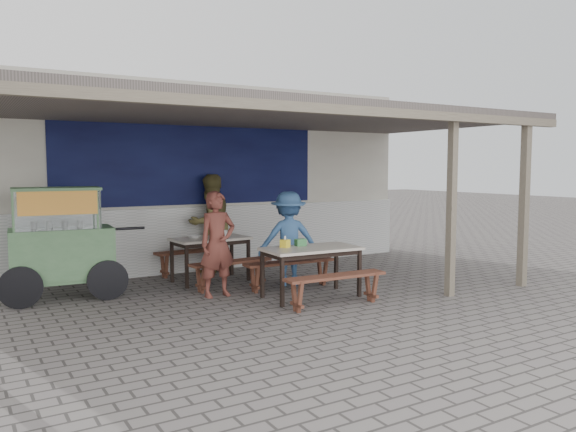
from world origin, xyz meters
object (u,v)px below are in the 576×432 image
(patron_right_table, at_px, (288,239))
(condiment_bowl, at_px, (194,237))
(donation_box, at_px, (301,242))
(bench_left_wall, at_px, (192,256))
(bench_left_street, at_px, (231,268))
(bench_right_street, at_px, (336,283))
(tissue_box, at_px, (285,243))
(table_left, at_px, (210,242))
(table_right, at_px, (311,252))
(vendor_cart, at_px, (61,239))
(patron_street_side, at_px, (218,244))
(bench_right_wall, at_px, (290,268))
(condiment_jar, at_px, (225,233))
(patron_wall_side, at_px, (210,223))

(patron_right_table, bearing_deg, condiment_bowl, -18.24)
(donation_box, bearing_deg, bench_left_wall, 109.45)
(bench_left_street, distance_m, donation_box, 1.26)
(bench_right_street, relative_size, tissue_box, 13.30)
(table_left, bearing_deg, table_right, -70.00)
(vendor_cart, relative_size, condiment_bowl, 10.71)
(bench_right_street, bearing_deg, condiment_bowl, 114.71)
(patron_street_side, height_order, tissue_box, patron_street_side)
(patron_street_side, bearing_deg, table_right, -36.87)
(vendor_cart, bearing_deg, patron_right_table, -10.07)
(vendor_cart, height_order, patron_right_table, vendor_cart)
(vendor_cart, xyz_separation_m, patron_street_side, (2.04, -1.03, -0.10))
(condiment_bowl, bearing_deg, bench_right_wall, -48.52)
(tissue_box, xyz_separation_m, condiment_jar, (-0.15, 1.81, -0.01))
(vendor_cart, xyz_separation_m, condiment_bowl, (2.12, 0.13, -0.12))
(bench_left_wall, relative_size, bench_right_wall, 0.90)
(condiment_jar, bearing_deg, condiment_bowl, -172.62)
(bench_left_street, relative_size, patron_wall_side, 0.76)
(table_right, distance_m, patron_street_side, 1.40)
(vendor_cart, distance_m, donation_box, 3.53)
(patron_wall_side, height_order, condiment_jar, patron_wall_side)
(bench_right_street, bearing_deg, bench_left_street, 114.96)
(tissue_box, distance_m, donation_box, 0.28)
(bench_right_wall, distance_m, patron_right_table, 0.51)
(bench_left_wall, relative_size, bench_right_street, 0.90)
(table_left, xyz_separation_m, patron_wall_side, (0.34, 0.80, 0.23))
(bench_right_wall, distance_m, patron_street_side, 1.28)
(table_right, xyz_separation_m, vendor_cart, (-3.21, 1.79, 0.22))
(bench_right_wall, relative_size, donation_box, 9.68)
(bench_right_wall, xyz_separation_m, patron_street_side, (-1.20, 0.10, 0.45))
(patron_wall_side, bearing_deg, vendor_cart, 4.70)
(patron_street_side, height_order, patron_wall_side, patron_wall_side)
(bench_left_street, xyz_separation_m, patron_wall_side, (0.29, 1.51, 0.57))
(table_right, relative_size, patron_right_table, 0.95)
(condiment_jar, height_order, condiment_bowl, condiment_jar)
(patron_wall_side, xyz_separation_m, condiment_bowl, (-0.60, -0.72, -0.13))
(patron_wall_side, bearing_deg, bench_right_wall, 91.74)
(bench_left_street, bearing_deg, bench_left_wall, 90.00)
(donation_box, bearing_deg, bench_left_street, 128.27)
(tissue_box, bearing_deg, donation_box, 3.66)
(table_right, height_order, bench_right_street, table_right)
(donation_box, bearing_deg, bench_right_wall, 80.13)
(bench_right_street, relative_size, patron_right_table, 1.00)
(patron_right_table, height_order, condiment_bowl, patron_right_table)
(bench_left_wall, relative_size, patron_street_side, 0.87)
(bench_left_wall, height_order, tissue_box, tissue_box)
(tissue_box, relative_size, donation_box, 0.73)
(patron_street_side, distance_m, tissue_box, 1.01)
(patron_right_table, bearing_deg, vendor_cart, 6.21)
(bench_left_street, relative_size, bench_left_wall, 1.00)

